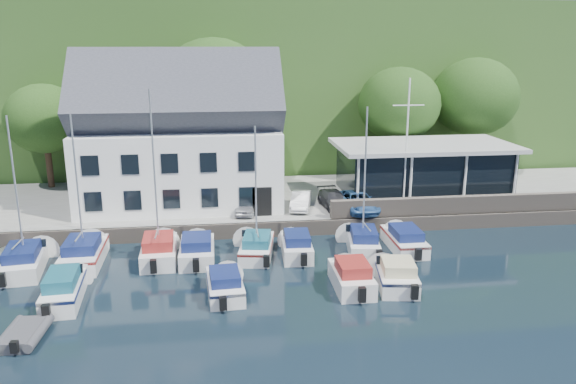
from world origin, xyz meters
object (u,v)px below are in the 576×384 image
object	(u,v)px
car_silver	(245,205)
club_pavilion	(422,170)
boat_r1_6	(365,178)
boat_r1_1	(77,183)
boat_r2_0	(64,285)
boat_r1_4	(256,187)
boat_r1_3	(197,248)
car_blue	(358,201)
boat_r2_4	(397,273)
boat_r1_5	(296,244)
dinghy_1	(24,332)
boat_r1_0	(16,191)
boat_r1_2	(155,181)
boat_r2_3	(351,274)
car_dgrey	(334,200)
boat_r2_2	(225,282)
harbor_building	(180,144)
car_white	(301,200)
boat_r1_7	(404,238)
flagpole	(406,145)

from	to	relation	value
car_silver	club_pavilion	bearing A→B (deg)	16.82
boat_r1_6	boat_r1_1	bearing A→B (deg)	-171.90
boat_r1_6	boat_r2_0	bearing A→B (deg)	-155.24
boat_r1_4	boat_r1_3	bearing A→B (deg)	-166.40
car_blue	boat_r2_4	xyz separation A→B (m)	(-0.56, -10.54, -0.95)
boat_r1_5	dinghy_1	world-z (taller)	boat_r1_5
boat_r1_0	boat_r1_2	size ratio (longest dim) A/B	0.96
boat_r2_3	boat_r1_1	bearing A→B (deg)	160.68
boat_r2_4	car_dgrey	bearing A→B (deg)	103.56
car_silver	boat_r1_3	bearing A→B (deg)	-112.75
car_silver	boat_r1_4	size ratio (longest dim) A/B	0.39
boat_r2_4	dinghy_1	bearing A→B (deg)	-160.64
car_dgrey	boat_r2_4	size ratio (longest dim) A/B	0.79
car_dgrey	boat_r1_0	size ratio (longest dim) A/B	0.44
club_pavilion	boat_r1_1	size ratio (longest dim) A/B	1.38
boat_r2_2	car_blue	bearing A→B (deg)	43.87
boat_r2_4	dinghy_1	distance (m)	17.88
car_dgrey	harbor_building	bearing A→B (deg)	160.30
car_silver	dinghy_1	world-z (taller)	car_silver
car_silver	boat_r1_4	xyz separation A→B (m)	(0.38, -5.57, 2.69)
car_white	boat_r2_2	world-z (taller)	car_white
harbor_building	boat_r1_6	bearing A→B (deg)	-38.39
boat_r1_4	car_dgrey	bearing A→B (deg)	55.16
car_white	boat_r1_6	bearing A→B (deg)	-51.97
boat_r2_4	dinghy_1	size ratio (longest dim) A/B	1.74
boat_r1_0	boat_r1_1	distance (m)	3.13
boat_r1_0	boat_r1_7	bearing A→B (deg)	-5.63
car_blue	boat_r1_1	size ratio (longest dim) A/B	0.43
car_dgrey	boat_r1_0	distance (m)	20.40
boat_r1_5	boat_r1_2	bearing A→B (deg)	-178.29
boat_r1_0	dinghy_1	xyz separation A→B (m)	(2.37, -7.99, -4.29)
harbor_building	boat_r1_5	distance (m)	12.38
boat_r1_2	boat_r1_7	size ratio (longest dim) A/B	1.50
car_blue	boat_r2_3	bearing A→B (deg)	-109.65
boat_r1_4	boat_r1_6	xyz separation A→B (m)	(6.47, -0.12, 0.39)
boat_r1_1	boat_r1_3	bearing A→B (deg)	-3.82
boat_r1_4	car_blue	bearing A→B (deg)	44.25
car_silver	boat_r1_7	distance (m)	11.06
boat_r2_3	boat_r1_2	bearing A→B (deg)	153.82
boat_r1_5	boat_r1_6	xyz separation A→B (m)	(4.10, 0.12, 3.90)
car_white	boat_r1_5	bearing A→B (deg)	-87.46
boat_r1_0	boat_r1_2	distance (m)	7.35
boat_r1_1	boat_r1_6	bearing A→B (deg)	-1.74
flagpole	boat_r2_0	xyz separation A→B (m)	(-20.70, -10.06, -4.78)
car_dgrey	boat_r1_5	size ratio (longest dim) A/B	0.73
car_blue	boat_r1_4	world-z (taller)	boat_r1_4
harbor_building	dinghy_1	world-z (taller)	harbor_building
boat_r1_3	car_blue	bearing A→B (deg)	26.20
club_pavilion	car_white	distance (m)	9.99
car_silver	boat_r1_7	xyz separation A→B (m)	(9.54, -5.53, -0.85)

